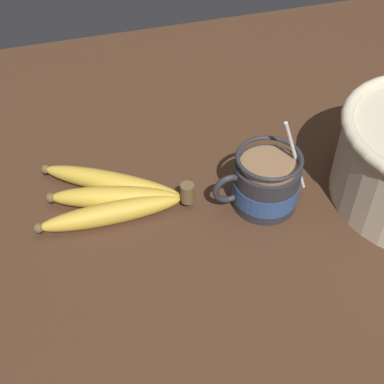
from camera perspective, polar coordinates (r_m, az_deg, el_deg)
The scene contains 3 objects.
table at distance 78.72cm, azimuth 5.50°, elevation -2.30°, with size 111.83×111.83×2.96cm.
coffee_mug at distance 75.90cm, azimuth 7.84°, elevation 0.89°, with size 14.28×9.48×14.20cm.
banana_bunch at distance 77.16cm, azimuth -8.42°, elevation -0.52°, with size 22.64×14.88×4.05cm.
Camera 1 is at (22.44, 49.18, 58.70)cm, focal length 50.00 mm.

